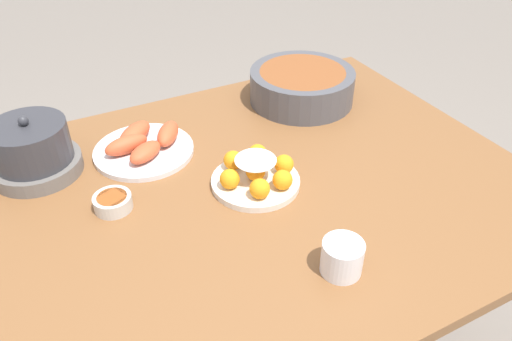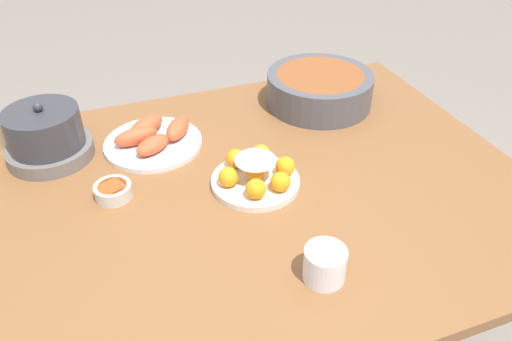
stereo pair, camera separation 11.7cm
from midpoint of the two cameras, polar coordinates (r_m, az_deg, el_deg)
name	(u,v)px [view 1 (the left image)]	position (r m, az deg, el deg)	size (l,w,h in m)	color
dining_table	(256,213)	(1.25, -2.74, -4.98)	(1.31, 1.02, 0.74)	brown
cake_plate	(257,174)	(1.17, -2.73, -0.52)	(0.21, 0.21, 0.08)	silver
serving_bowl	(302,85)	(1.52, 3.05, 9.66)	(0.31, 0.31, 0.10)	#4C4C51
sauce_bowl	(113,202)	(1.17, -18.84, -3.53)	(0.09, 0.09, 0.03)	beige
seafood_platter	(144,145)	(1.33, -15.20, 2.71)	(0.26, 0.26, 0.06)	silver
cup_near	(342,257)	(0.97, 6.38, -10.00)	(0.08, 0.08, 0.07)	white
warming_pot	(33,151)	(1.33, -26.50, 1.95)	(0.21, 0.21, 0.16)	#66605B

